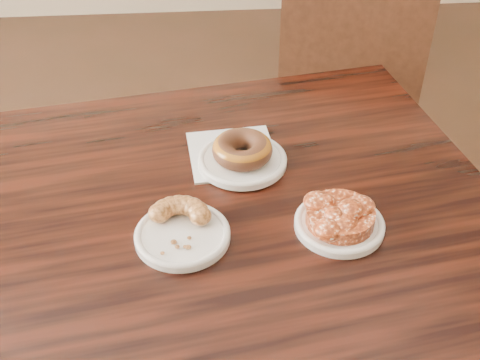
{
  "coord_description": "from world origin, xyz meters",
  "views": [
    {
      "loc": [
        0.09,
        -0.9,
        1.43
      ],
      "look_at": [
        0.15,
        -0.11,
        0.8
      ],
      "focal_mm": 45.0,
      "sensor_mm": 36.0,
      "label": 1
    }
  ],
  "objects": [
    {
      "name": "plate_donut",
      "position": [
        0.17,
        -0.0,
        0.76
      ],
      "size": [
        0.17,
        0.17,
        0.01
      ],
      "primitive_type": "cylinder",
      "color": "white",
      "rests_on": "napkin"
    },
    {
      "name": "apple_fritter",
      "position": [
        0.31,
        -0.18,
        0.78
      ],
      "size": [
        0.16,
        0.16,
        0.04
      ],
      "primitive_type": null,
      "color": "#4F1908",
      "rests_on": "plate_fritter"
    },
    {
      "name": "napkin",
      "position": [
        0.15,
        0.04,
        0.75
      ],
      "size": [
        0.18,
        0.18,
        0.0
      ],
      "primitive_type": "cube",
      "rotation": [
        0.0,
        0.0,
        0.09
      ],
      "color": "white",
      "rests_on": "cafe_table"
    },
    {
      "name": "plate_fritter",
      "position": [
        0.31,
        -0.18,
        0.76
      ],
      "size": [
        0.15,
        0.15,
        0.01
      ],
      "primitive_type": "cylinder",
      "color": "white",
      "rests_on": "cafe_table"
    },
    {
      "name": "cruller_fragment",
      "position": [
        0.05,
        -0.19,
        0.78
      ],
      "size": [
        0.12,
        0.12,
        0.03
      ],
      "primitive_type": null,
      "color": "#5D3212",
      "rests_on": "plate_cruller"
    },
    {
      "name": "cafe_table",
      "position": [
        0.17,
        -0.13,
        0.38
      ],
      "size": [
        1.01,
        1.01,
        0.75
      ],
      "primitive_type": "cube",
      "rotation": [
        0.0,
        0.0,
        0.17
      ],
      "color": "black",
      "rests_on": "floor"
    },
    {
      "name": "chair_far",
      "position": [
        0.54,
        0.63,
        0.45
      ],
      "size": [
        0.52,
        0.52,
        0.9
      ],
      "primitive_type": null,
      "rotation": [
        0.0,
        0.0,
        2.83
      ],
      "color": "black",
      "rests_on": "floor"
    },
    {
      "name": "glazed_donut",
      "position": [
        0.17,
        -0.0,
        0.79
      ],
      "size": [
        0.11,
        0.11,
        0.04
      ],
      "primitive_type": "torus",
      "color": "brown",
      "rests_on": "plate_donut"
    },
    {
      "name": "plate_cruller",
      "position": [
        0.05,
        -0.19,
        0.76
      ],
      "size": [
        0.16,
        0.16,
        0.01
      ],
      "primitive_type": "cylinder",
      "color": "white",
      "rests_on": "cafe_table"
    }
  ]
}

